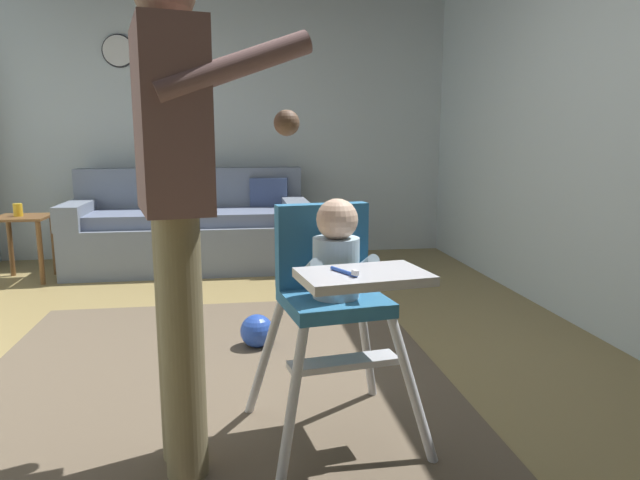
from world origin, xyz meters
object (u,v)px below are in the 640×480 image
object	(u,v)px
toy_ball_second	(313,291)
couch	(191,230)
side_table	(24,233)
sippy_cup	(18,210)
high_chair	(334,277)
wall_clock	(119,51)
toy_ball	(257,331)
adult_standing	(176,197)

from	to	relation	value
toy_ball_second	couch	bearing A→B (deg)	124.86
side_table	sippy_cup	xyz separation A→B (m)	(-0.03, 0.00, 0.19)
couch	high_chair	bearing A→B (deg)	13.69
couch	toy_ball_second	size ratio (longest dim) A/B	11.49
wall_clock	couch	bearing A→B (deg)	-37.72
toy_ball	high_chair	bearing A→B (deg)	-75.50
side_table	sippy_cup	world-z (taller)	sippy_cup
couch	wall_clock	xyz separation A→B (m)	(-0.62, 0.48, 1.57)
toy_ball_second	side_table	size ratio (longest dim) A/B	0.34
toy_ball	couch	bearing A→B (deg)	103.31
adult_standing	side_table	world-z (taller)	adult_standing
couch	adult_standing	distance (m)	3.26
high_chair	adult_standing	size ratio (longest dim) A/B	0.56
high_chair	wall_clock	world-z (taller)	wall_clock
high_chair	wall_clock	size ratio (longest dim) A/B	3.17
sippy_cup	wall_clock	bearing A→B (deg)	48.62
toy_ball	toy_ball_second	xyz separation A→B (m)	(0.42, 0.77, -0.00)
toy_ball_second	sippy_cup	bearing A→B (deg)	155.85
side_table	sippy_cup	distance (m)	0.19
high_chair	side_table	distance (m)	3.44
couch	adult_standing	bearing A→B (deg)	3.70
toy_ball	toy_ball_second	bearing A→B (deg)	61.67
toy_ball	side_table	xyz separation A→B (m)	(-1.78, 1.77, 0.29)
couch	side_table	xyz separation A→B (m)	(-1.29, -0.31, 0.05)
side_table	adult_standing	bearing A→B (deg)	-62.64
toy_ball_second	wall_clock	bearing A→B (deg)	130.57
toy_ball	adult_standing	bearing A→B (deg)	-104.44
adult_standing	toy_ball_second	distance (m)	2.19
adult_standing	sippy_cup	distance (m)	3.28
wall_clock	toy_ball	bearing A→B (deg)	-66.57
toy_ball_second	sippy_cup	world-z (taller)	sippy_cup
wall_clock	sippy_cup	bearing A→B (deg)	-131.38
adult_standing	sippy_cup	bearing A→B (deg)	104.90
couch	toy_ball_second	bearing A→B (deg)	34.86
toy_ball_second	sippy_cup	distance (m)	2.48
high_chair	sippy_cup	distance (m)	3.44
adult_standing	toy_ball	xyz separation A→B (m)	(0.29, 1.11, -0.85)
high_chair	adult_standing	distance (m)	0.64
couch	toy_ball	size ratio (longest dim) A/B	11.17
toy_ball	sippy_cup	distance (m)	2.57
adult_standing	wall_clock	world-z (taller)	wall_clock
high_chair	toy_ball	distance (m)	1.16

